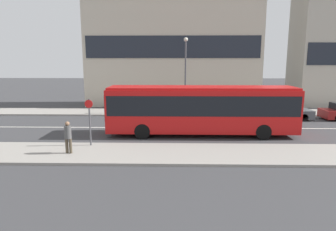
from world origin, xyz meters
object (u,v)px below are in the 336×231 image
at_px(parked_car_0, 284,112).
at_px(pedestrian_near_stop, 68,135).
at_px(street_lamp, 185,67).
at_px(bus_stop_sign, 90,118).
at_px(city_bus, 201,107).

distance_m(parked_car_0, pedestrian_near_stop, 17.42).
relative_size(parked_car_0, street_lamp, 0.65).
distance_m(pedestrian_near_stop, bus_stop_sign, 1.73).
distance_m(parked_car_0, street_lamp, 9.08).
height_order(parked_car_0, street_lamp, street_lamp).
relative_size(pedestrian_near_stop, bus_stop_sign, 0.63).
xyz_separation_m(city_bus, parked_car_0, (7.25, 5.32, -1.20)).
bearing_deg(street_lamp, city_bus, -84.20).
bearing_deg(bus_stop_sign, street_lamp, 62.32).
height_order(pedestrian_near_stop, bus_stop_sign, bus_stop_sign).
height_order(bus_stop_sign, street_lamp, street_lamp).
distance_m(pedestrian_near_stop, street_lamp, 14.07).
xyz_separation_m(pedestrian_near_stop, street_lamp, (6.33, 12.17, 3.13)).
relative_size(city_bus, bus_stop_sign, 4.61).
xyz_separation_m(city_bus, pedestrian_near_stop, (-7.11, -4.53, -0.75)).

